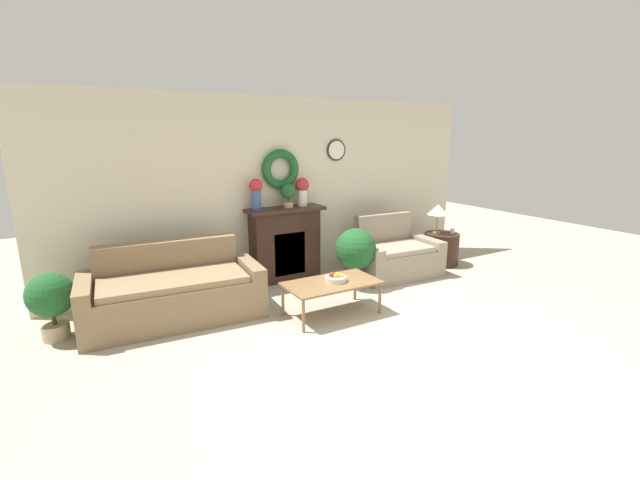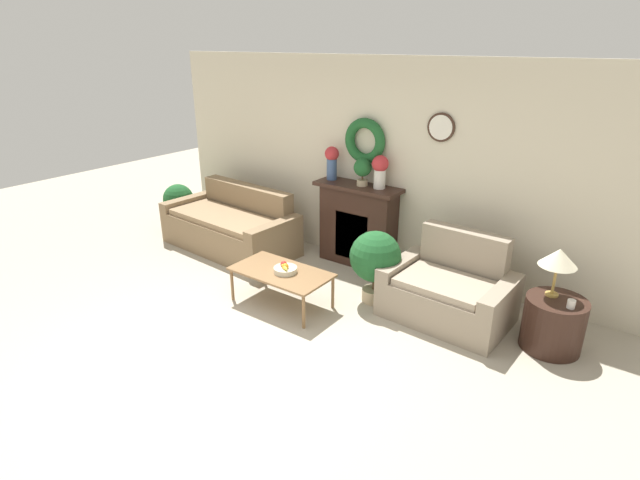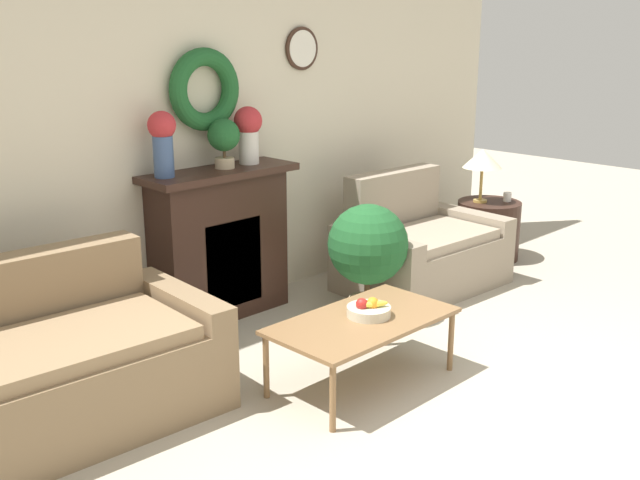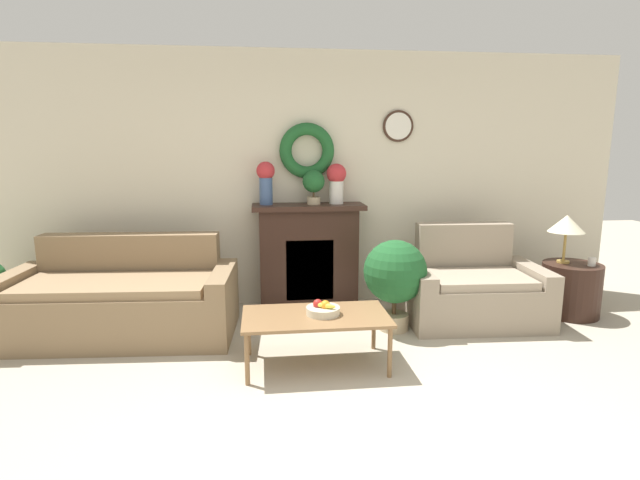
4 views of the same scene
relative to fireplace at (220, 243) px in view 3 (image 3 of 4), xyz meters
The scene contains 14 objects.
ground_plane 2.68m from the fireplace, 87.93° to the right, with size 16.00×16.00×0.00m, color #ADA38E.
wall_back 0.83m from the fireplace, 65.44° to the left, with size 6.80×0.19×2.70m.
fireplace is the anchor object (origin of this frame).
couch_left 1.90m from the fireplace, 160.73° to the right, with size 2.08×1.09×0.89m.
loveseat_right 1.71m from the fireplace, 21.38° to the right, with size 1.36×0.96×0.93m.
coffee_table 1.50m from the fireplace, 93.30° to the right, with size 1.14×0.62×0.42m.
fruit_bowl 1.49m from the fireplace, 91.07° to the right, with size 0.27×0.27×0.12m.
side_table_by_loveseat 2.73m from the fireplace, 12.60° to the right, with size 0.58×0.58×0.54m.
table_lamp 2.66m from the fireplace, 11.72° to the right, with size 0.36×0.36×0.49m.
mug 2.86m from the fireplace, 14.01° to the right, with size 0.07×0.07×0.08m.
vase_on_mantel_left 0.92m from the fireplace, behind, with size 0.19×0.19×0.44m.
vase_on_mantel_right 0.85m from the fireplace, ahead, with size 0.21×0.21×0.42m.
potted_plant_on_mantel 0.77m from the fireplace, 14.37° to the right, with size 0.23×0.23×0.35m.
potted_plant_floor_by_loveseat 1.08m from the fireplace, 47.21° to the right, with size 0.59×0.59×0.86m.
Camera 3 is at (-3.28, -1.63, 2.10)m, focal length 42.00 mm.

